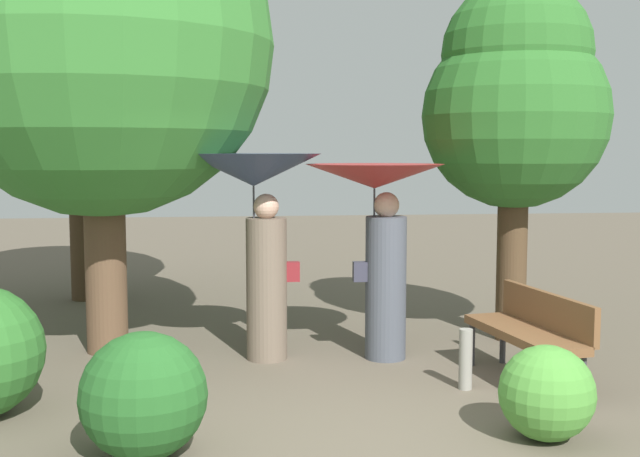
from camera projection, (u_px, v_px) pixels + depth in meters
The scene contains 10 objects.
ground_plane at pixel (365, 442), 5.72m from camera, with size 40.00×40.00×0.00m, color brown.
person_left at pixel (258, 205), 7.85m from camera, with size 1.36×1.36×2.09m.
person_right at pixel (379, 215), 7.89m from camera, with size 1.39×1.39×1.99m.
park_bench at pixel (532, 328), 7.15m from camera, with size 0.73×1.56×0.83m.
tree_near_left at pixel (99, 16), 7.96m from camera, with size 3.56×3.56×5.49m.
tree_near_right at pixel (516, 98), 8.57m from camera, with size 2.04×2.04×3.99m.
tree_mid_left at pixel (80, 46), 10.89m from camera, with size 3.70×3.70×5.64m.
bush_path_left at pixel (547, 393), 5.73m from camera, with size 0.70×0.70×0.70m, color #4C9338.
bush_path_right at pixel (144, 396), 5.39m from camera, with size 0.88×0.88×0.88m, color #235B23.
path_marker_post at pixel (466, 359), 6.97m from camera, with size 0.12×0.12×0.54m, color gray.
Camera 1 is at (-0.96, -5.46, 2.12)m, focal length 43.96 mm.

